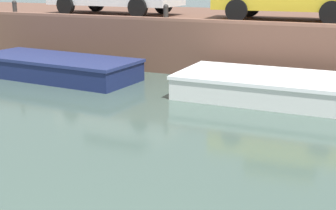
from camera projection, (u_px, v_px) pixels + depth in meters
The scene contains 7 objects.
ground_plane at pixel (200, 149), 7.48m from camera, with size 400.00×400.00×0.00m, color #42564C.
far_quay_wall at pixel (292, 41), 14.57m from camera, with size 60.00×6.00×1.48m, color brown.
far_wall_coping at pixel (274, 23), 11.82m from camera, with size 60.00×0.24×0.08m, color brown.
boat_moored_west_navy at pixel (50, 67), 12.77m from camera, with size 5.55×2.14×0.57m.
boat_moored_central_white at pixel (311, 91), 10.14m from camera, with size 6.41×2.21×0.54m.
mooring_bollard_west at pixel (15, 7), 15.19m from camera, with size 0.15×0.15×0.44m.
mooring_bollard_mid at pixel (166, 12), 13.08m from camera, with size 0.15×0.15×0.44m.
Camera 1 is at (2.37, -1.38, 2.65)m, focal length 50.00 mm.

